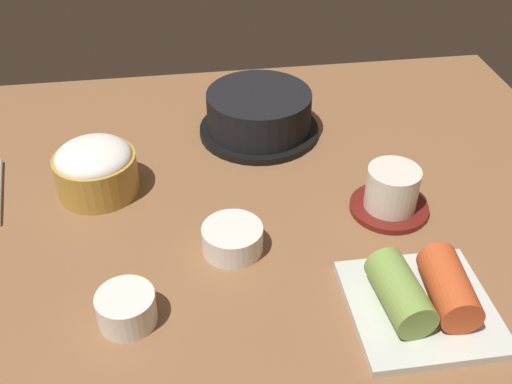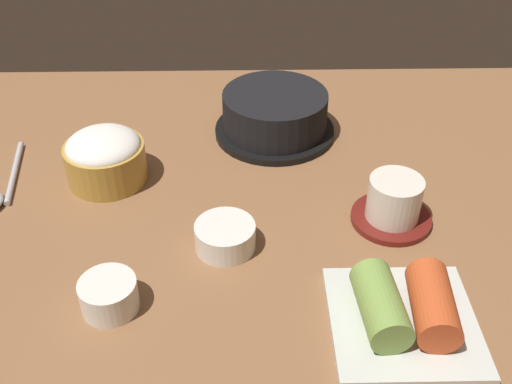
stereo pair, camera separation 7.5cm
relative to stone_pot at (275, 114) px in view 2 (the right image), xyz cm
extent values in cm
cube|color=brown|center=(-5.15, -16.52, -4.40)|extent=(100.00, 76.00, 2.00)
cylinder|color=black|center=(0.00, 0.00, -2.89)|extent=(17.91, 17.91, 1.03)
cylinder|color=black|center=(0.00, 0.00, 0.46)|extent=(15.49, 15.49, 5.66)
cylinder|color=#D15619|center=(0.00, 0.00, 2.99)|extent=(13.63, 13.63, 0.60)
cylinder|color=#B78C38|center=(-23.09, -11.24, -0.74)|extent=(10.66, 10.66, 5.34)
ellipsoid|color=white|center=(-23.09, -11.24, 1.93)|extent=(9.81, 9.81, 3.73)
cylinder|color=maroon|center=(13.59, -20.82, -3.00)|extent=(9.94, 9.94, 0.80)
cylinder|color=silver|center=(13.59, -20.82, 0.10)|extent=(6.57, 6.57, 5.40)
cylinder|color=#C6D18C|center=(13.59, -20.82, 2.50)|extent=(5.58, 5.58, 0.40)
cylinder|color=white|center=(-6.89, -25.19, -1.79)|extent=(7.15, 7.15, 3.23)
cylinder|color=#386B2D|center=(-6.89, -25.19, -0.47)|extent=(5.86, 5.86, 0.50)
cube|color=silver|center=(11.51, -37.50, -2.90)|extent=(14.91, 14.91, 1.00)
cylinder|color=#7A9E47|center=(8.90, -37.50, -0.23)|extent=(5.05, 9.27, 4.35)
cylinder|color=#C64C23|center=(14.12, -37.50, -0.23)|extent=(5.07, 9.28, 4.35)
cylinder|color=white|center=(-18.82, -34.38, -1.61)|extent=(6.10, 6.10, 3.59)
cylinder|color=#386B2D|center=(-18.82, -34.38, -0.11)|extent=(5.00, 5.00, 0.50)
cylinder|color=#B7B7BC|center=(-36.22, -9.96, -3.00)|extent=(3.06, 14.31, 0.80)
camera|label=1|loc=(-11.78, -77.55, 45.28)|focal=42.44mm
camera|label=2|loc=(-4.30, -78.16, 45.28)|focal=42.44mm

